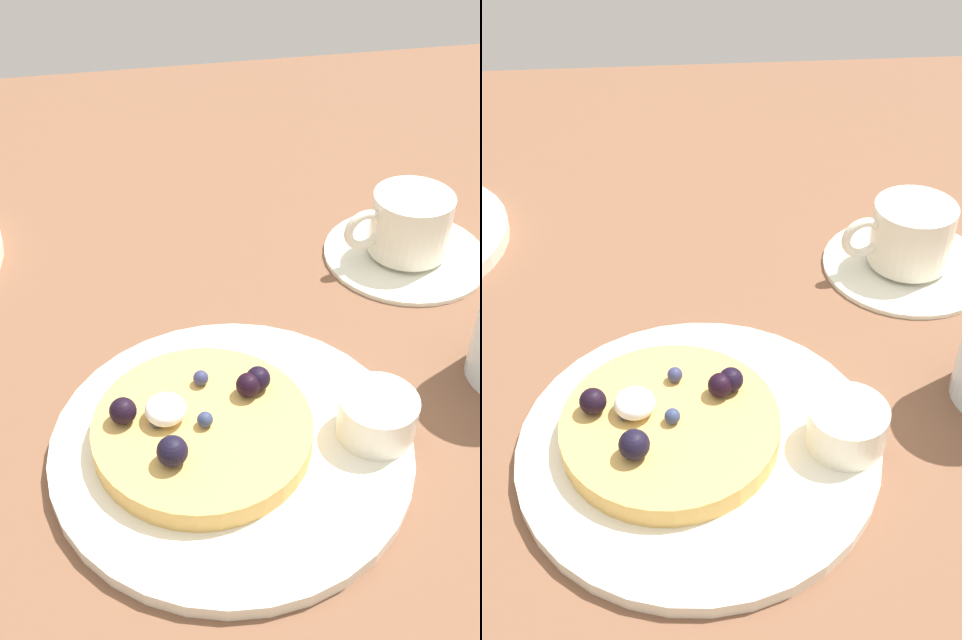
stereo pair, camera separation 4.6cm
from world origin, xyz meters
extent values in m
cube|color=brown|center=(0.00, 0.00, -0.01)|extent=(2.09, 1.22, 0.03)
cylinder|color=white|center=(0.04, -0.07, 0.01)|extent=(0.24, 0.24, 0.01)
cylinder|color=#DBAB56|center=(0.02, -0.07, 0.02)|extent=(0.15, 0.15, 0.02)
sphere|color=red|center=(0.01, -0.06, 0.03)|extent=(0.01, 0.01, 0.01)
sphere|color=navy|center=(-0.01, -0.07, 0.03)|extent=(0.01, 0.01, 0.01)
sphere|color=black|center=(-0.03, -0.06, 0.04)|extent=(0.02, 0.02, 0.02)
sphere|color=black|center=(0.07, -0.04, 0.04)|extent=(0.02, 0.02, 0.02)
sphere|color=navy|center=(0.03, -0.03, 0.03)|extent=(0.01, 0.01, 0.01)
sphere|color=black|center=(0.06, -0.05, 0.04)|extent=(0.02, 0.02, 0.02)
sphere|color=navy|center=(0.02, -0.07, 0.03)|extent=(0.01, 0.01, 0.01)
sphere|color=black|center=(0.00, -0.10, 0.04)|extent=(0.02, 0.02, 0.02)
ellipsoid|color=white|center=(0.00, -0.06, 0.04)|extent=(0.03, 0.03, 0.02)
cylinder|color=white|center=(0.14, -0.08, 0.03)|extent=(0.05, 0.05, 0.03)
cylinder|color=brown|center=(0.14, -0.08, 0.03)|extent=(0.04, 0.04, 0.00)
cylinder|color=white|center=(0.24, 0.12, 0.00)|extent=(0.15, 0.15, 0.01)
cylinder|color=white|center=(0.24, 0.12, 0.04)|extent=(0.07, 0.07, 0.06)
torus|color=white|center=(0.19, 0.12, 0.04)|extent=(0.04, 0.01, 0.04)
cylinder|color=#947C59|center=(0.24, 0.12, 0.05)|extent=(0.06, 0.06, 0.00)
camera|label=1|loc=(-0.02, -0.40, 0.40)|focal=42.51mm
camera|label=2|loc=(0.03, -0.41, 0.40)|focal=42.51mm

